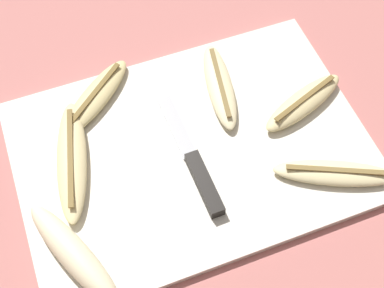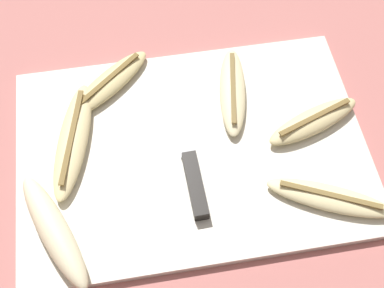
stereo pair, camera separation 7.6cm
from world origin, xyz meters
name	(u,v)px [view 1 (the left image)]	position (x,y,z in m)	size (l,w,h in m)	color
ground_plane	(192,152)	(0.00, 0.00, 0.00)	(4.00, 4.00, 0.00)	#B76B66
cutting_board	(192,150)	(0.00, 0.00, 0.01)	(0.50, 0.35, 0.01)	silver
knife	(199,173)	(-0.01, -0.05, 0.02)	(0.03, 0.21, 0.02)	black
banana_mellow_near	(304,102)	(0.18, 0.01, 0.02)	(0.16, 0.09, 0.02)	beige
banana_cream_curved	(220,86)	(0.08, 0.08, 0.02)	(0.07, 0.17, 0.02)	beige
banana_bright_far	(74,255)	(-0.20, -0.10, 0.03)	(0.10, 0.18, 0.03)	beige
banana_ripe_center	(72,160)	(-0.17, 0.03, 0.02)	(0.09, 0.20, 0.02)	beige
banana_spotted_left	(95,97)	(-0.11, 0.13, 0.02)	(0.15, 0.13, 0.02)	#DBC684
banana_soft_right	(335,173)	(0.17, -0.11, 0.02)	(0.17, 0.11, 0.02)	beige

